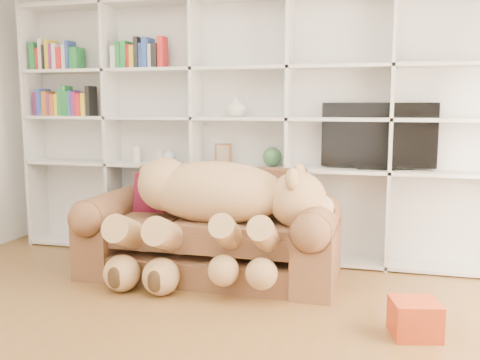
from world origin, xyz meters
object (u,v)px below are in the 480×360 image
(sofa, at_px, (211,236))
(gift_box, at_px, (415,319))
(teddy_bear, at_px, (214,206))
(tv, at_px, (379,137))

(sofa, distance_m, gift_box, 1.81)
(sofa, height_order, gift_box, sofa)
(sofa, xyz_separation_m, teddy_bear, (0.08, -0.18, 0.30))
(sofa, height_order, teddy_bear, teddy_bear)
(sofa, bearing_deg, gift_box, -27.46)
(sofa, height_order, tv, tv)
(tv, bearing_deg, gift_box, -79.69)
(gift_box, bearing_deg, sofa, 152.54)
(sofa, xyz_separation_m, gift_box, (1.60, -0.83, -0.22))
(sofa, distance_m, tv, 1.69)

